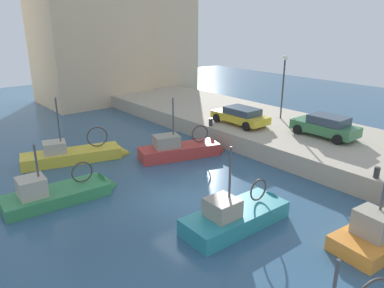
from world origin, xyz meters
name	(u,v)px	position (x,y,z in m)	size (l,w,h in m)	color
water_surface	(183,200)	(0.00, 0.00, 0.00)	(80.00, 80.00, 0.00)	#335675
quay_wall	(315,142)	(11.50, 0.00, 0.60)	(9.00, 56.00, 1.20)	#ADA08C
fishing_boat_red	(183,154)	(3.86, 4.85, 0.14)	(6.21, 3.23, 4.73)	#BC3833
fishing_boat_teal	(241,221)	(0.66, -3.33, 0.11)	(5.77, 2.27, 4.61)	teal
fishing_boat_green	(64,197)	(-4.47, 3.91, 0.12)	(5.87, 2.41, 3.98)	#388951
fishing_boat_yellow	(78,159)	(-1.80, 8.58, 0.11)	(6.95, 3.36, 4.90)	gold
parked_car_yellow	(240,115)	(9.29, 4.90, 1.87)	(2.06, 4.39, 1.27)	gold
parked_car_green	(326,126)	(11.39, -0.73, 1.93)	(2.04, 4.26, 1.43)	#387547
mooring_bollard_south	(377,173)	(7.35, -6.00, 1.48)	(0.28, 0.28, 0.55)	#2D2D33
mooring_bollard_mid	(211,122)	(7.35, 6.00, 1.48)	(0.28, 0.28, 0.55)	#2D2D33
quay_streetlamp	(284,76)	(13.00, 4.08, 4.45)	(0.36, 0.36, 4.83)	#38383D
waterfront_building_west	(149,26)	(14.78, 24.92, 7.75)	(9.11, 7.66, 15.47)	beige
waterfront_building_west_mid	(87,12)	(6.99, 24.60, 9.23)	(10.75, 8.34, 18.41)	beige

